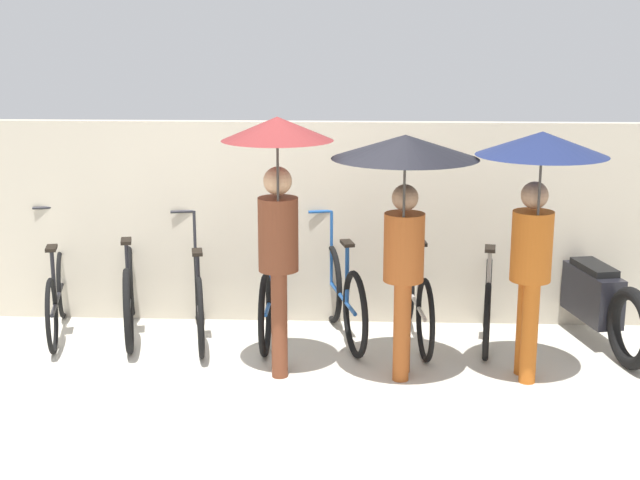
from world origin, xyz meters
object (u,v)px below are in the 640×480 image
object	(u,v)px
pedestrian_leading	(278,185)
motorcycle	(592,298)
parked_bicycle_4	(342,296)
pedestrian_center	(405,183)
parked_bicycle_3	(271,295)
pedestrian_trailing	(538,188)
parked_bicycle_5	(415,299)
parked_bicycle_6	(488,301)
parked_bicycle_2	(198,297)
parked_bicycle_0	(57,296)
parked_bicycle_1	(129,292)

from	to	relation	value
pedestrian_leading	motorcycle	bearing A→B (deg)	-166.12
parked_bicycle_4	pedestrian_leading	distance (m)	1.58
parked_bicycle_4	pedestrian_center	size ratio (longest dim) A/B	0.84
parked_bicycle_4	motorcycle	xyz separation A→B (m)	(2.23, 0.05, -0.00)
parked_bicycle_3	pedestrian_trailing	bearing A→B (deg)	-115.87
parked_bicycle_5	parked_bicycle_6	xyz separation A→B (m)	(0.65, 0.05, -0.02)
parked_bicycle_2	motorcycle	xyz separation A→B (m)	(3.54, 0.08, 0.02)
pedestrian_center	parked_bicycle_6	bearing A→B (deg)	-122.56
pedestrian_trailing	parked_bicycle_5	bearing A→B (deg)	-51.39
motorcycle	parked_bicycle_6	bearing A→B (deg)	78.70
parked_bicycle_4	motorcycle	bearing A→B (deg)	-102.81
parked_bicycle_2	motorcycle	bearing A→B (deg)	-100.64
parked_bicycle_0	parked_bicycle_2	world-z (taller)	parked_bicycle_0
parked_bicycle_1	motorcycle	xyz separation A→B (m)	(4.19, -0.01, 0.01)
parked_bicycle_2	pedestrian_center	bearing A→B (deg)	-130.05
pedestrian_center	parked_bicycle_2	bearing A→B (deg)	-21.90
parked_bicycle_0	parked_bicycle_6	bearing A→B (deg)	-102.76
parked_bicycle_5	pedestrian_leading	world-z (taller)	pedestrian_leading
parked_bicycle_5	pedestrian_trailing	size ratio (longest dim) A/B	0.87
parked_bicycle_3	pedestrian_trailing	size ratio (longest dim) A/B	0.87
parked_bicycle_1	motorcycle	size ratio (longest dim) A/B	0.86
parked_bicycle_6	pedestrian_center	distance (m)	1.81
pedestrian_center	parked_bicycle_1	bearing A→B (deg)	-17.06
parked_bicycle_3	parked_bicycle_2	bearing A→B (deg)	96.84
parked_bicycle_3	parked_bicycle_5	distance (m)	1.30
parked_bicycle_2	pedestrian_center	world-z (taller)	pedestrian_center
parked_bicycle_5	pedestrian_trailing	xyz separation A→B (m)	(0.84, -0.97, 1.19)
parked_bicycle_3	motorcycle	world-z (taller)	parked_bicycle_3
parked_bicycle_6	pedestrian_center	xyz separation A→B (m)	(-0.82, -1.02, 1.25)
motorcycle	pedestrian_center	bearing A→B (deg)	108.57
parked_bicycle_3	pedestrian_leading	distance (m)	1.56
parked_bicycle_1	parked_bicycle_4	bearing A→B (deg)	-105.04
parked_bicycle_4	motorcycle	size ratio (longest dim) A/B	0.81
parked_bicycle_6	motorcycle	distance (m)	0.93
parked_bicycle_3	parked_bicycle_6	world-z (taller)	parked_bicycle_6
parked_bicycle_0	pedestrian_trailing	bearing A→B (deg)	-116.77
parked_bicycle_0	parked_bicycle_4	bearing A→B (deg)	-103.31
parked_bicycle_6	motorcycle	size ratio (longest dim) A/B	0.82
parked_bicycle_1	pedestrian_trailing	xyz separation A→B (m)	(3.45, -1.04, 1.18)
parked_bicycle_5	motorcycle	bearing A→B (deg)	-93.59
parked_bicycle_2	motorcycle	distance (m)	3.54
parked_bicycle_3	pedestrian_leading	xyz separation A→B (m)	(0.16, -0.99, 1.20)
parked_bicycle_1	pedestrian_trailing	bearing A→B (deg)	-120.03
parked_bicycle_4	parked_bicycle_0	bearing A→B (deg)	75.92
parked_bicycle_3	pedestrian_trailing	xyz separation A→B (m)	(2.14, -1.03, 1.20)
parked_bicycle_2	parked_bicycle_4	xyz separation A→B (m)	(1.30, 0.03, 0.02)
pedestrian_trailing	parked_bicycle_6	bearing A→B (deg)	-82.10
parked_bicycle_6	pedestrian_trailing	size ratio (longest dim) A/B	0.84
parked_bicycle_6	motorcycle	xyz separation A→B (m)	(0.93, 0.01, 0.04)
parked_bicycle_6	parked_bicycle_0	bearing A→B (deg)	99.22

